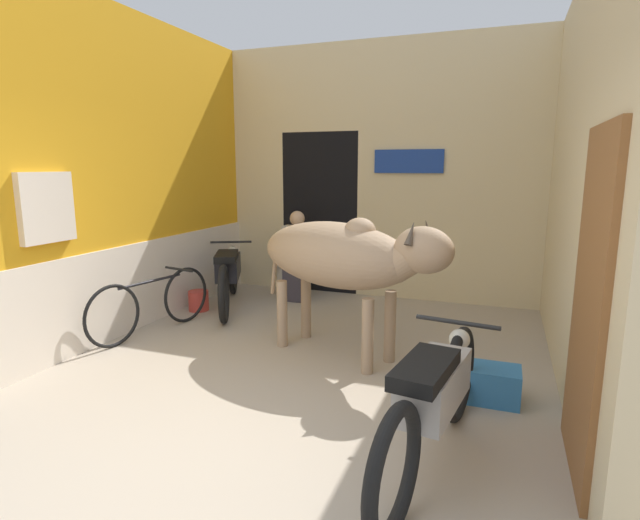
{
  "coord_description": "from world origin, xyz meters",
  "views": [
    {
      "loc": [
        1.7,
        -2.4,
        1.86
      ],
      "look_at": [
        0.07,
        2.03,
        0.97
      ],
      "focal_mm": 28.0,
      "sensor_mm": 36.0,
      "label": 1
    }
  ],
  "objects_px": {
    "motorcycle_near": "(433,397)",
    "shopkeeper_seated": "(296,253)",
    "cow": "(343,256)",
    "bicycle": "(152,304)",
    "crate": "(491,384)",
    "bucket": "(199,301)",
    "plastic_stool": "(286,277)",
    "motorcycle_far": "(229,273)"
  },
  "relations": [
    {
      "from": "crate",
      "to": "shopkeeper_seated",
      "type": "bearing_deg",
      "value": 138.92
    },
    {
      "from": "shopkeeper_seated",
      "to": "plastic_stool",
      "type": "bearing_deg",
      "value": 143.42
    },
    {
      "from": "plastic_stool",
      "to": "bucket",
      "type": "distance_m",
      "value": 1.37
    },
    {
      "from": "motorcycle_near",
      "to": "plastic_stool",
      "type": "height_order",
      "value": "motorcycle_near"
    },
    {
      "from": "bicycle",
      "to": "motorcycle_near",
      "type": "bearing_deg",
      "value": -24.39
    },
    {
      "from": "cow",
      "to": "bucket",
      "type": "distance_m",
      "value": 2.57
    },
    {
      "from": "bicycle",
      "to": "shopkeeper_seated",
      "type": "xyz_separation_m",
      "value": [
        0.94,
        1.92,
        0.32
      ]
    },
    {
      "from": "shopkeeper_seated",
      "to": "crate",
      "type": "xyz_separation_m",
      "value": [
        2.69,
        -2.34,
        -0.53
      ]
    },
    {
      "from": "crate",
      "to": "bicycle",
      "type": "bearing_deg",
      "value": 173.38
    },
    {
      "from": "cow",
      "to": "motorcycle_near",
      "type": "bearing_deg",
      "value": -55.41
    },
    {
      "from": "motorcycle_near",
      "to": "shopkeeper_seated",
      "type": "relative_size",
      "value": 1.64
    },
    {
      "from": "shopkeeper_seated",
      "to": "plastic_stool",
      "type": "relative_size",
      "value": 2.61
    },
    {
      "from": "motorcycle_far",
      "to": "plastic_stool",
      "type": "distance_m",
      "value": 0.99
    },
    {
      "from": "cow",
      "to": "bucket",
      "type": "xyz_separation_m",
      "value": [
        -2.26,
        0.88,
        -0.88
      ]
    },
    {
      "from": "cow",
      "to": "motorcycle_far",
      "type": "height_order",
      "value": "cow"
    },
    {
      "from": "cow",
      "to": "crate",
      "type": "height_order",
      "value": "cow"
    },
    {
      "from": "bicycle",
      "to": "plastic_stool",
      "type": "height_order",
      "value": "bicycle"
    },
    {
      "from": "cow",
      "to": "bicycle",
      "type": "xyz_separation_m",
      "value": [
        -2.21,
        -0.08,
        -0.66
      ]
    },
    {
      "from": "shopkeeper_seated",
      "to": "plastic_stool",
      "type": "distance_m",
      "value": 0.52
    },
    {
      "from": "motorcycle_far",
      "to": "bicycle",
      "type": "xyz_separation_m",
      "value": [
        -0.25,
        -1.24,
        -0.12
      ]
    },
    {
      "from": "crate",
      "to": "motorcycle_far",
      "type": "bearing_deg",
      "value": 153.78
    },
    {
      "from": "cow",
      "to": "plastic_stool",
      "type": "relative_size",
      "value": 4.51
    },
    {
      "from": "plastic_stool",
      "to": "crate",
      "type": "relative_size",
      "value": 1.09
    },
    {
      "from": "motorcycle_near",
      "to": "plastic_stool",
      "type": "distance_m",
      "value": 4.46
    },
    {
      "from": "cow",
      "to": "bicycle",
      "type": "height_order",
      "value": "cow"
    },
    {
      "from": "shopkeeper_seated",
      "to": "plastic_stool",
      "type": "height_order",
      "value": "shopkeeper_seated"
    },
    {
      "from": "shopkeeper_seated",
      "to": "crate",
      "type": "height_order",
      "value": "shopkeeper_seated"
    },
    {
      "from": "bicycle",
      "to": "plastic_stool",
      "type": "bearing_deg",
      "value": 71.85
    },
    {
      "from": "cow",
      "to": "crate",
      "type": "distance_m",
      "value": 1.74
    },
    {
      "from": "crate",
      "to": "bucket",
      "type": "height_order",
      "value": "crate"
    },
    {
      "from": "motorcycle_far",
      "to": "shopkeeper_seated",
      "type": "xyz_separation_m",
      "value": [
        0.69,
        0.68,
        0.2
      ]
    },
    {
      "from": "motorcycle_near",
      "to": "bucket",
      "type": "xyz_separation_m",
      "value": [
        -3.35,
        2.45,
        -0.33
      ]
    },
    {
      "from": "cow",
      "to": "motorcycle_far",
      "type": "distance_m",
      "value": 2.35
    },
    {
      "from": "cow",
      "to": "plastic_stool",
      "type": "distance_m",
      "value": 2.64
    },
    {
      "from": "bicycle",
      "to": "bucket",
      "type": "xyz_separation_m",
      "value": [
        -0.04,
        0.96,
        -0.21
      ]
    },
    {
      "from": "shopkeeper_seated",
      "to": "bucket",
      "type": "xyz_separation_m",
      "value": [
        -0.98,
        -0.97,
        -0.54
      ]
    },
    {
      "from": "plastic_stool",
      "to": "crate",
      "type": "distance_m",
      "value": 3.88
    },
    {
      "from": "cow",
      "to": "bicycle",
      "type": "relative_size",
      "value": 1.3
    },
    {
      "from": "shopkeeper_seated",
      "to": "bucket",
      "type": "height_order",
      "value": "shopkeeper_seated"
    },
    {
      "from": "bucket",
      "to": "motorcycle_near",
      "type": "bearing_deg",
      "value": -36.26
    },
    {
      "from": "crate",
      "to": "plastic_stool",
      "type": "bearing_deg",
      "value": 139.29
    },
    {
      "from": "cow",
      "to": "motorcycle_far",
      "type": "xyz_separation_m",
      "value": [
        -1.97,
        1.16,
        -0.54
      ]
    }
  ]
}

